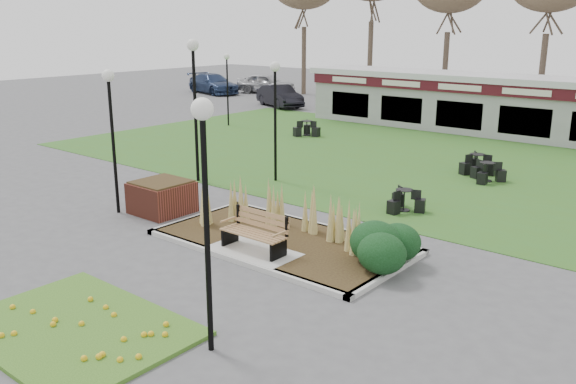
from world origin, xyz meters
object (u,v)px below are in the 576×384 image
Objects in this scene: car_silver at (266,83)px; car_blue at (213,84)px; lamp_post_mid_left at (194,79)px; car_black at (280,96)px; lamp_post_mid_right at (275,95)px; bistro_set_c at (476,167)px; brick_planter at (162,197)px; bistro_set_b at (404,204)px; bistro_set_d at (487,175)px; lamp_post_near_right at (205,172)px; lamp_post_far_left at (227,73)px; food_pavilion at (536,108)px; bistro_set_a at (307,131)px; park_bench at (256,231)px; lamp_post_near_left at (111,110)px.

car_silver is 4.16m from car_blue.
car_black is at bearing 121.96° from lamp_post_mid_left.
bistro_set_c is (5.00, 5.53, -2.75)m from lamp_post_mid_right.
brick_planter reaches higher than bistro_set_c.
bistro_set_b is at bearing -149.18° from car_silver.
bistro_set_d is (0.52, 4.91, 0.01)m from bistro_set_b.
lamp_post_near_right is 1.12× the size of lamp_post_far_left.
food_pavilion is at bearing -84.06° from car_blue.
brick_planter is at bearing -70.59° from bistro_set_a.
lamp_post_mid_left is at bearing 121.40° from brick_planter.
lamp_post_mid_left is 8.16m from bistro_set_b.
bistro_set_c is at bearing -140.49° from car_silver.
car_silver is 8.15m from car_black.
lamp_post_mid_left reaches higher than brick_planter.
park_bench reaches higher than bistro_set_a.
brick_planter is 5.51m from lamp_post_mid_right.
food_pavilion reaches higher than bistro_set_c.
car_silver is (-24.39, 15.96, 0.54)m from bistro_set_d.
lamp_post_mid_left is 1.27× the size of lamp_post_far_left.
car_silver is at bearing 132.18° from lamp_post_mid_right.
bistro_set_c reaches higher than bistro_set_b.
lamp_post_near_left is (-5.40, -0.08, 2.42)m from park_bench.
lamp_post_mid_right reaches higher than bistro_set_d.
car_blue is (-9.17, 2.72, 0.05)m from car_black.
park_bench is at bearing -100.56° from bistro_set_b.
bistro_set_b is (5.23, -0.30, -2.77)m from lamp_post_mid_right.
lamp_post_far_left is 2.83× the size of bistro_set_a.
lamp_post_near_right is at bearing -157.90° from car_silver.
lamp_post_near_right is at bearing -119.65° from car_blue.
food_pavilion is 5.66× the size of car_black.
lamp_post_near_left is at bearing -76.95° from lamp_post_mid_left.
lamp_post_mid_right reaches higher than bistro_set_a.
bistro_set_d is at bearing 81.60° from park_bench.
brick_planter is at bearing -58.60° from lamp_post_mid_left.
park_bench is 1.42× the size of bistro_set_b.
bistro_set_c is at bearing 129.43° from bistro_set_d.
lamp_post_near_left is at bearing -123.78° from bistro_set_d.
bistro_set_a is 1.13× the size of bistro_set_b.
lamp_post_near_left is at bearing -179.20° from park_bench.
bistro_set_b is at bearing -39.18° from bistro_set_a.
car_silver is at bearing 138.84° from bistro_set_b.
lamp_post_mid_right reaches higher than car_blue.
bistro_set_a is at bearing 140.82° from bistro_set_b.
bistro_set_b is 0.26× the size of car_silver.
brick_planter is at bearing -103.06° from food_pavilion.
lamp_post_far_left is at bearing 142.62° from lamp_post_mid_right.
lamp_post_near_left is 12.74m from bistro_set_d.
car_silver is 1.05× the size of car_black.
lamp_post_near_right is at bearing -84.21° from food_pavilion.
bistro_set_b is at bearing -96.02° from bistro_set_d.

